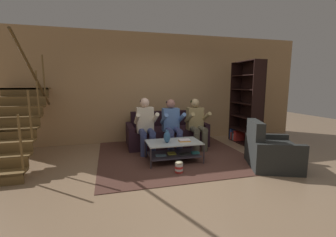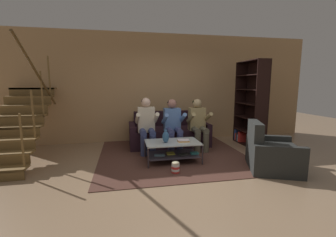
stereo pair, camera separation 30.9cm
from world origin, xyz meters
name	(u,v)px [view 2 (the right image)]	position (x,y,z in m)	size (l,w,h in m)	color
ground	(191,170)	(0.00, 0.00, 0.00)	(16.80, 16.80, 0.00)	#927457
back_partition	(166,88)	(0.00, 2.46, 1.45)	(8.40, 0.12, 2.90)	tan
staircase_run	(19,120)	(-3.23, 1.20, 0.85)	(0.96, 2.22, 2.39)	brown
couch	(168,134)	(-0.06, 1.81, 0.29)	(1.98, 0.92, 0.84)	black
person_seated_left	(147,123)	(-0.67, 1.27, 0.68)	(0.50, 0.58, 1.24)	navy
person_seated_middle	(173,123)	(-0.06, 1.27, 0.66)	(0.50, 0.58, 1.20)	navy
person_seated_right	(198,122)	(0.55, 1.27, 0.66)	(0.50, 0.58, 1.21)	brown
coffee_table	(173,148)	(-0.22, 0.55, 0.27)	(1.08, 0.66, 0.41)	#B9C2C0
area_rug	(171,153)	(-0.14, 1.06, 0.01)	(3.14, 3.20, 0.01)	#4D2E25
vase	(166,137)	(-0.37, 0.52, 0.53)	(0.13, 0.13, 0.26)	#2E5B8B
book_stack	(183,140)	(0.00, 0.54, 0.42)	(0.24, 0.18, 0.04)	orange
bookshelf	(251,108)	(2.03, 1.46, 0.95)	(0.35, 1.02, 2.13)	black
armchair	(271,154)	(1.45, -0.22, 0.29)	(1.11, 1.16, 0.88)	#262726
popcorn_tub	(175,167)	(-0.30, -0.06, 0.11)	(0.14, 0.14, 0.21)	red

